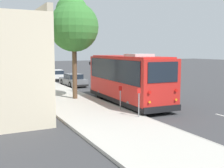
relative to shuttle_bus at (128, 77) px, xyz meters
The scene contains 13 objects.
ground_plane 1.98m from the shuttle_bus, 81.01° to the right, with size 160.00×160.00×0.00m, color #3D3D3F.
sidewalk_slab 4.01m from the shuttle_bus, 88.59° to the left, with size 80.00×4.21×0.15m, color beige.
curb_strip 2.30m from the shuttle_bus, 86.40° to the left, with size 80.00×0.14×0.15m, color #AAA69D.
shuttle_bus is the anchor object (origin of this frame).
parked_sedan_gray 11.29m from the shuttle_bus, ahead, with size 4.42×1.87×1.31m.
parked_sedan_white 18.14m from the shuttle_bus, ahead, with size 4.66×2.06×1.28m.
parked_sedan_maroon 24.29m from the shuttle_bus, ahead, with size 4.46×1.86×1.27m.
street_tree 5.68m from the shuttle_bus, 43.99° to the left, with size 3.65×3.65×7.70m.
sign_post_near 4.74m from the shuttle_bus, 157.59° to the left, with size 0.06×0.22×1.59m.
sign_post_far 2.98m from the shuttle_bus, 140.80° to the left, with size 0.06×0.22×1.47m.
fire_hydrant 7.25m from the shuttle_bus, 13.94° to the left, with size 0.22×0.22×0.81m.
lane_stripe_mid 3.66m from the shuttle_bus, 96.67° to the right, with size 2.40×0.14×0.01m, color silver.
lane_stripe_ahead 6.71m from the shuttle_bus, 28.89° to the right, with size 2.40×0.14×0.01m, color silver.
Camera 1 is at (-17.15, 10.34, 3.78)m, focal length 45.00 mm.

